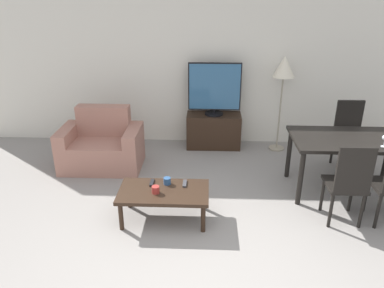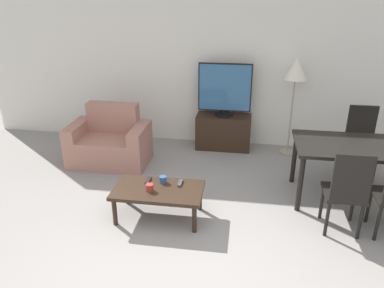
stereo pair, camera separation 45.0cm
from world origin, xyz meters
The scene contains 13 objects.
wall_back centered at (0.00, 3.39, 1.35)m, with size 7.70×0.06×2.70m.
armchair centered at (-1.45, 2.35, 0.30)m, with size 1.11×0.70×0.84m.
tv_stand centered at (0.14, 3.12, 0.27)m, with size 0.85×0.39×0.54m.
tv centered at (0.14, 3.12, 0.95)m, with size 0.81×0.28×0.81m.
coffee_table centered at (-0.42, 1.06, 0.32)m, with size 0.98×0.55×0.36m.
dining_table centered at (1.78, 1.78, 0.64)m, with size 1.40×0.81×0.72m.
dining_chair_near centered at (1.53, 1.06, 0.52)m, with size 0.40×0.40×0.95m.
dining_chair_far centered at (2.02, 2.50, 0.52)m, with size 0.40×0.40×0.95m.
floor_lamp centered at (1.15, 3.06, 1.25)m, with size 0.33×0.33×1.47m.
remote_primary centered at (-0.20, 1.20, 0.37)m, with size 0.04×0.15×0.02m.
remote_secondary centered at (-0.57, 1.21, 0.37)m, with size 0.04×0.15×0.02m.
cup_white_near centered at (-0.50, 1.00, 0.40)m, with size 0.08×0.08×0.08m.
cup_colored_far centered at (-0.40, 1.20, 0.40)m, with size 0.08×0.08×0.08m.
Camera 2 is at (0.49, -2.42, 2.42)m, focal length 35.00 mm.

